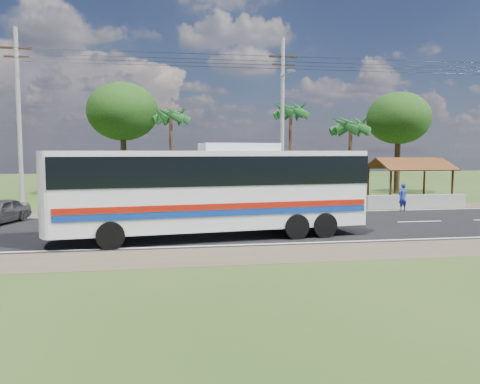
% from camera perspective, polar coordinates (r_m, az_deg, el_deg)
% --- Properties ---
extents(ground, '(120.00, 120.00, 0.00)m').
position_cam_1_polar(ground, '(23.82, 1.91, -4.17)').
color(ground, '#2B4318').
rests_on(ground, ground).
extents(road, '(120.00, 16.00, 0.03)m').
position_cam_1_polar(road, '(23.82, 1.91, -4.15)').
color(road, black).
rests_on(road, ground).
extents(house, '(12.40, 10.00, 5.00)m').
position_cam_1_polar(house, '(36.52, -0.43, 3.19)').
color(house, tan).
rests_on(house, ground).
extents(waiting_shed, '(5.20, 4.48, 3.35)m').
position_cam_1_polar(waiting_shed, '(36.12, 19.92, 3.01)').
color(waiting_shed, '#3B2315').
rests_on(waiting_shed, ground).
extents(concrete_barrier, '(7.00, 0.30, 0.90)m').
position_cam_1_polar(concrete_barrier, '(33.26, 20.71, -1.10)').
color(concrete_barrier, '#9E9E99').
rests_on(concrete_barrier, ground).
extents(utility_poles, '(32.80, 2.22, 11.00)m').
position_cam_1_polar(utility_poles, '(30.49, 4.57, 8.69)').
color(utility_poles, '#9E9E99').
rests_on(utility_poles, ground).
extents(palm_near, '(2.80, 2.80, 6.70)m').
position_cam_1_polar(palm_near, '(36.89, 13.34, 7.84)').
color(palm_near, '#47301E').
rests_on(palm_near, ground).
extents(palm_mid, '(2.80, 2.80, 8.20)m').
position_cam_1_polar(palm_mid, '(40.13, 6.20, 9.78)').
color(palm_mid, '#47301E').
rests_on(palm_mid, ground).
extents(palm_far, '(2.80, 2.80, 7.70)m').
position_cam_1_polar(palm_far, '(39.19, -8.45, 9.16)').
color(palm_far, '#47301E').
rests_on(palm_far, ground).
extents(tree_behind_house, '(6.00, 6.00, 9.61)m').
position_cam_1_polar(tree_behind_house, '(41.37, -14.11, 9.45)').
color(tree_behind_house, '#47301E').
rests_on(tree_behind_house, ground).
extents(tree_behind_shed, '(5.60, 5.60, 9.02)m').
position_cam_1_polar(tree_behind_shed, '(44.23, 18.76, 8.48)').
color(tree_behind_shed, '#47301E').
rests_on(tree_behind_shed, ground).
extents(coach_bus, '(13.58, 4.39, 4.14)m').
position_cam_1_polar(coach_bus, '(20.35, -3.12, 0.97)').
color(coach_bus, silver).
rests_on(coach_bus, ground).
extents(motorcycle, '(1.80, 0.87, 0.91)m').
position_cam_1_polar(motorcycle, '(29.34, -0.07, -1.54)').
color(motorcycle, black).
rests_on(motorcycle, ground).
extents(person, '(0.74, 0.60, 1.76)m').
position_cam_1_polar(person, '(31.43, 19.21, -0.60)').
color(person, navy).
rests_on(person, ground).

